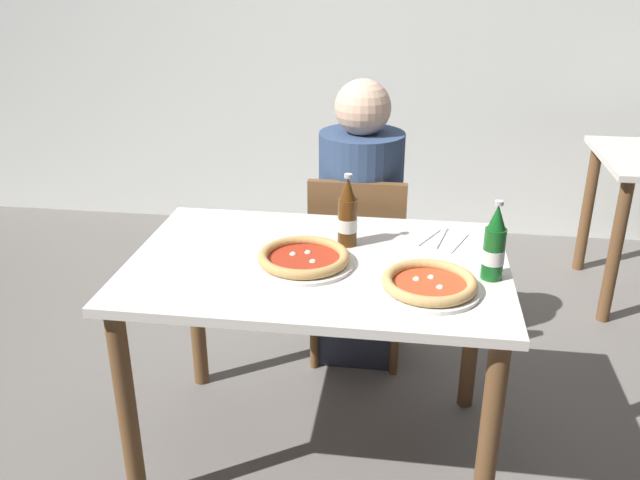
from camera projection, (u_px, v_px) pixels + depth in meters
ground_plane at (318, 448)px, 2.44m from camera, size 8.00×8.00×0.00m
back_wall_tiled at (372, 16)px, 3.92m from camera, size 7.00×0.10×2.60m
dining_table_main at (318, 292)px, 2.19m from camera, size 1.20×0.80×0.75m
chair_behind_table at (358, 258)px, 2.79m from camera, size 0.40×0.40×0.85m
diner_seated at (360, 231)px, 2.80m from camera, size 0.34×0.34×1.21m
pizza_margherita_near at (304, 259)px, 2.10m from camera, size 0.31×0.31×0.04m
pizza_marinara_far at (429, 284)px, 1.94m from camera, size 0.30×0.30×0.04m
beer_bottle_left at (348, 216)px, 2.22m from camera, size 0.07×0.07×0.25m
beer_bottle_center at (494, 246)px, 1.99m from camera, size 0.07×0.07×0.25m
napkin_with_cutlery at (435, 239)px, 2.30m from camera, size 0.23×0.23×0.01m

